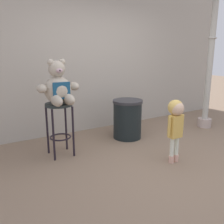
% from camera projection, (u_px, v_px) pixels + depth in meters
% --- Properties ---
extents(ground_plane, '(24.00, 24.00, 0.00)m').
position_uv_depth(ground_plane, '(161.00, 164.00, 3.49)').
color(ground_plane, '#816954').
extents(building_wall, '(7.03, 0.30, 3.91)m').
position_uv_depth(building_wall, '(91.00, 31.00, 4.80)').
color(building_wall, '#AAA296').
rests_on(building_wall, ground_plane).
extents(bar_stool_with_teddy, '(0.41, 0.41, 0.82)m').
position_uv_depth(bar_stool_with_teddy, '(59.00, 118.00, 3.69)').
color(bar_stool_with_teddy, '#202929').
rests_on(bar_stool_with_teddy, ground_plane).
extents(teddy_bear, '(0.62, 0.56, 0.65)m').
position_uv_depth(teddy_bear, '(58.00, 88.00, 3.55)').
color(teddy_bear, '#AFA290').
rests_on(teddy_bear, bar_stool_with_teddy).
extents(child_walking, '(0.29, 0.23, 0.92)m').
position_uv_depth(child_walking, '(176.00, 118.00, 3.42)').
color(child_walking, '#D9A792').
rests_on(child_walking, ground_plane).
extents(trash_bin, '(0.55, 0.55, 0.71)m').
position_uv_depth(trash_bin, '(127.00, 119.00, 4.50)').
color(trash_bin, black).
rests_on(trash_bin, ground_plane).
extents(lamppost, '(0.28, 0.28, 3.16)m').
position_uv_depth(lamppost, '(210.00, 66.00, 4.93)').
color(lamppost, '#B6A29A').
rests_on(lamppost, ground_plane).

